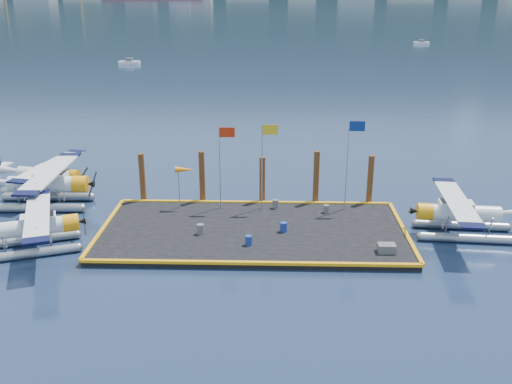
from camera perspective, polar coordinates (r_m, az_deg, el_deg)
ground at (r=38.15m, az=-0.29°, el=-4.26°), size 4000.00×4000.00×0.00m
dock at (r=38.07m, az=-0.29°, el=-3.99°), size 20.00×10.00×0.40m
dock_bumpers at (r=37.96m, az=-0.29°, el=-3.59°), size 20.25×10.25×0.18m
seaplane_a at (r=37.98m, az=-21.39°, el=-3.52°), size 8.39×8.91×3.21m
seaplane_b at (r=45.25m, az=-20.24°, el=0.54°), size 9.32×10.27×3.66m
seaplane_c at (r=48.27m, az=-20.21°, el=1.47°), size 8.33×9.09×3.21m
seaplane_d at (r=39.79m, az=19.80°, el=-2.20°), size 8.48×9.36×3.32m
drum_1 at (r=35.58m, az=-0.74°, el=-4.86°), size 0.44×0.44×0.62m
drum_2 at (r=37.51m, az=2.77°, el=-3.52°), size 0.46×0.46×0.64m
drum_3 at (r=37.30m, az=-5.57°, el=-3.71°), size 0.47×0.47×0.66m
drum_4 at (r=40.92m, az=7.03°, el=-1.68°), size 0.40×0.40×0.56m
drum_5 at (r=41.47m, az=1.97°, el=-1.19°), size 0.45×0.45×0.64m
crate at (r=35.54m, az=12.92°, el=-5.50°), size 1.06×0.71×0.53m
flagpole_red at (r=40.36m, az=-3.37°, el=3.70°), size 1.14×0.08×6.00m
flagpole_yellow at (r=40.18m, az=0.89°, el=3.83°), size 1.14×0.08×6.20m
flagpole_blue at (r=40.50m, az=9.42°, el=3.95°), size 1.14×0.08×6.50m
windsock at (r=41.03m, az=-7.15°, el=2.14°), size 1.40×0.44×3.12m
piling_0 at (r=43.55m, az=-11.29°, el=1.25°), size 0.44×0.44×4.00m
piling_1 at (r=42.74m, az=-5.41°, el=1.34°), size 0.44×0.44×4.20m
piling_2 at (r=42.49m, az=0.63°, el=1.03°), size 0.44×0.44×3.80m
piling_3 at (r=42.53m, az=6.03°, el=1.29°), size 0.44×0.44×4.30m
piling_4 at (r=43.07m, az=11.34°, el=1.04°), size 0.44×0.44×4.00m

